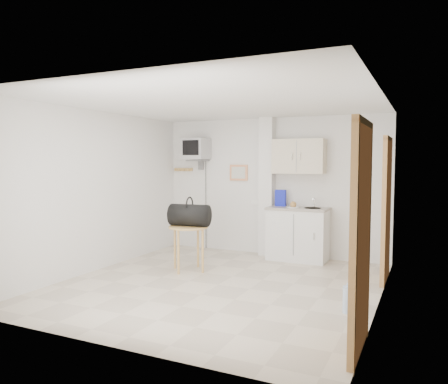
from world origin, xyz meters
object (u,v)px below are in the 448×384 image
at_px(round_table, 188,232).
at_px(duffel_bag, 190,215).
at_px(crt_television, 196,150).
at_px(water_bottle, 348,300).

relative_size(round_table, duffel_bag, 1.09).
xyz_separation_m(crt_television, water_bottle, (3.27, -2.42, -1.78)).
height_order(crt_television, round_table, crt_television).
height_order(duffel_bag, water_bottle, duffel_bag).
bearing_deg(crt_television, duffel_bag, -64.98).
height_order(crt_television, duffel_bag, crt_television).
height_order(round_table, duffel_bag, duffel_bag).
bearing_deg(water_bottle, round_table, 160.46).
relative_size(crt_television, water_bottle, 6.26).
bearing_deg(crt_television, round_table, -65.64).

